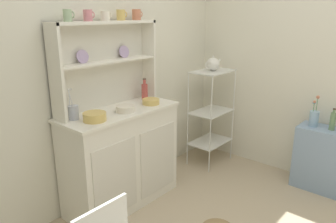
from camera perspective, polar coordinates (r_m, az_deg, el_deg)
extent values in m
cube|color=silver|center=(2.94, -12.10, 7.92)|extent=(3.84, 0.05, 2.50)
cube|color=white|center=(2.98, -8.12, -7.96)|extent=(1.05, 0.42, 0.89)
cube|color=silver|center=(2.71, -9.06, -11.74)|extent=(0.44, 0.01, 0.62)
cube|color=silver|center=(3.02, -1.75, -8.39)|extent=(0.44, 0.01, 0.62)
cube|color=white|center=(2.83, -8.48, 0.02)|extent=(1.08, 0.45, 0.02)
cube|color=silver|center=(2.90, -11.45, 7.97)|extent=(1.01, 0.02, 0.73)
cube|color=white|center=(2.56, -18.99, 6.24)|extent=(0.02, 0.18, 0.73)
cube|color=white|center=(3.16, -3.48, 9.00)|extent=(0.02, 0.18, 0.73)
cube|color=white|center=(2.83, -10.47, 8.57)|extent=(0.97, 0.16, 0.02)
cube|color=white|center=(2.80, -10.83, 15.02)|extent=(1.01, 0.18, 0.02)
cylinder|color=#B79ECC|center=(2.72, -14.67, 9.25)|extent=(0.11, 0.03, 0.11)
cylinder|color=#B79ECC|center=(2.99, -7.65, 10.30)|extent=(0.11, 0.03, 0.11)
cylinder|color=silver|center=(3.49, 7.43, -2.50)|extent=(0.01, 0.01, 1.08)
cylinder|color=silver|center=(3.87, 11.26, -0.71)|extent=(0.01, 0.01, 1.08)
cylinder|color=silver|center=(3.65, 3.48, -1.49)|extent=(0.01, 0.01, 1.08)
cylinder|color=silver|center=(4.02, 7.53, 0.13)|extent=(0.01, 0.01, 1.08)
cube|color=silver|center=(3.63, 7.80, 6.96)|extent=(0.49, 0.32, 0.01)
cube|color=silver|center=(3.73, 7.53, 0.01)|extent=(0.49, 0.32, 0.01)
cube|color=silver|center=(3.85, 7.32, -5.19)|extent=(0.49, 0.32, 0.01)
cube|color=#849EBC|center=(3.57, 25.18, -7.48)|extent=(0.28, 0.48, 0.63)
cylinder|color=#9EB78E|center=(2.60, -17.11, 15.71)|extent=(0.06, 0.06, 0.09)
torus|color=#9EB78E|center=(2.62, -16.32, 15.88)|extent=(0.01, 0.05, 0.05)
cylinder|color=#D17A84|center=(2.70, -13.80, 15.96)|extent=(0.07, 0.07, 0.09)
torus|color=#D17A84|center=(2.73, -13.01, 16.11)|extent=(0.01, 0.05, 0.05)
cylinder|color=silver|center=(2.80, -10.85, 16.06)|extent=(0.08, 0.08, 0.08)
torus|color=silver|center=(2.83, -10.08, 16.19)|extent=(0.01, 0.05, 0.05)
cylinder|color=#DBB760|center=(2.91, -8.22, 16.31)|extent=(0.07, 0.07, 0.09)
torus|color=#DBB760|center=(2.94, -7.51, 16.43)|extent=(0.01, 0.05, 0.05)
cylinder|color=#C67556|center=(3.04, -5.52, 16.46)|extent=(0.08, 0.08, 0.09)
torus|color=#C67556|center=(3.07, -4.84, 16.56)|extent=(0.01, 0.05, 0.05)
cylinder|color=#DBB760|center=(2.57, -12.67, -0.90)|extent=(0.18, 0.18, 0.06)
cylinder|color=silver|center=(2.76, -7.48, 0.49)|extent=(0.16, 0.16, 0.05)
cylinder|color=#DBB760|center=(2.98, -3.00, 1.75)|extent=(0.16, 0.16, 0.05)
cylinder|color=#B74C47|center=(3.13, -4.09, 3.42)|extent=(0.06, 0.06, 0.15)
cylinder|color=#B74C47|center=(3.11, -4.12, 5.16)|extent=(0.03, 0.03, 0.05)
cylinder|color=#4C382D|center=(3.10, -4.13, 5.67)|extent=(0.03, 0.03, 0.01)
cylinder|color=#B2B7C6|center=(2.64, -16.13, -0.19)|extent=(0.08, 0.08, 0.11)
cylinder|color=silver|center=(2.59, -16.43, 1.51)|extent=(0.03, 0.04, 0.20)
ellipsoid|color=silver|center=(2.57, -16.62, 3.77)|extent=(0.02, 0.01, 0.01)
cylinder|color=silver|center=(2.62, -16.79, 1.57)|extent=(0.02, 0.02, 0.19)
ellipsoid|color=silver|center=(2.60, -16.98, 3.72)|extent=(0.02, 0.01, 0.01)
sphere|color=white|center=(3.61, 7.85, 8.17)|extent=(0.14, 0.14, 0.14)
sphere|color=silver|center=(3.60, 7.90, 9.44)|extent=(0.02, 0.02, 0.02)
cylinder|color=white|center=(3.70, 8.72, 8.49)|extent=(0.09, 0.02, 0.07)
torus|color=white|center=(3.55, 7.11, 8.03)|extent=(0.01, 0.09, 0.09)
cylinder|color=#8EB2D1|center=(3.47, 24.08, -1.15)|extent=(0.09, 0.09, 0.15)
cylinder|color=#4C844C|center=(3.45, 24.05, 0.60)|extent=(0.00, 0.01, 0.10)
sphere|color=#8EB2D1|center=(3.44, 24.15, 1.41)|extent=(0.03, 0.03, 0.03)
cylinder|color=#4C844C|center=(3.45, 24.52, 1.02)|extent=(0.00, 0.01, 0.16)
sphere|color=#C67556|center=(3.43, 24.68, 2.29)|extent=(0.03, 0.03, 0.03)
cylinder|color=#4C844C|center=(3.43, 24.07, 0.62)|extent=(0.00, 0.01, 0.12)
sphere|color=#C67556|center=(3.41, 24.18, 1.56)|extent=(0.03, 0.03, 0.03)
cylinder|color=#6B8C60|center=(3.43, 26.76, -1.57)|extent=(0.05, 0.05, 0.17)
cylinder|color=#6B8C60|center=(3.40, 26.98, 0.02)|extent=(0.02, 0.02, 0.03)
cylinder|color=#4C382D|center=(3.39, 27.03, 0.38)|extent=(0.03, 0.03, 0.01)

